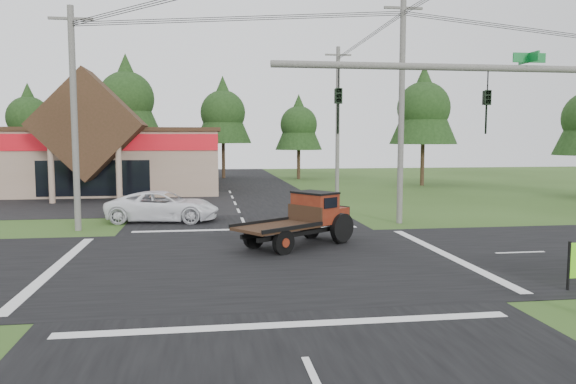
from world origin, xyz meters
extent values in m
plane|color=#2E4819|center=(0.00, 0.00, 0.00)|extent=(120.00, 120.00, 0.00)
cube|color=black|center=(0.00, 0.00, 0.01)|extent=(12.00, 120.00, 0.02)
cube|color=black|center=(0.00, 0.00, 0.01)|extent=(120.00, 12.00, 0.02)
cube|color=black|center=(-14.00, 19.00, 0.01)|extent=(28.00, 14.00, 0.02)
cube|color=gray|center=(-16.00, 30.00, 2.50)|extent=(30.00, 15.00, 5.00)
cube|color=#372716|center=(-16.00, 30.00, 5.05)|extent=(30.40, 15.40, 0.30)
cube|color=#B70E18|center=(-16.00, 22.45, 4.10)|extent=(30.00, 0.12, 1.20)
cube|color=#372716|center=(-10.00, 21.50, 5.30)|extent=(7.78, 4.00, 7.78)
cylinder|color=gray|center=(-12.20, 19.80, 2.00)|extent=(0.40, 0.40, 4.00)
cylinder|color=gray|center=(-7.80, 19.80, 2.00)|extent=(0.40, 0.40, 4.00)
cube|color=black|center=(-10.00, 22.48, 1.50)|extent=(8.00, 0.08, 2.60)
cylinder|color=#595651|center=(3.50, -7.50, 6.00)|extent=(8.00, 0.16, 0.16)
imported|color=black|center=(4.50, -7.50, 5.00)|extent=(0.16, 0.20, 1.00)
imported|color=black|center=(1.00, -7.50, 5.00)|extent=(0.16, 0.20, 1.00)
cube|color=#0C6626|center=(5.50, -7.50, 6.25)|extent=(0.80, 0.04, 0.22)
cylinder|color=#595651|center=(-8.00, 8.00, 5.25)|extent=(0.30, 0.30, 10.50)
cube|color=#595651|center=(-8.00, 8.00, 9.90)|extent=(2.00, 0.12, 0.12)
cylinder|color=#595651|center=(8.00, 8.00, 5.75)|extent=(0.30, 0.30, 11.50)
cube|color=#595651|center=(8.00, 8.00, 10.90)|extent=(2.00, 0.12, 0.12)
cylinder|color=#595651|center=(8.00, 22.00, 5.60)|extent=(0.30, 0.30, 11.20)
cube|color=#595651|center=(8.00, 22.00, 10.60)|extent=(2.00, 0.12, 0.12)
cylinder|color=#332316|center=(-20.00, 42.00, 1.75)|extent=(0.36, 0.36, 3.50)
cone|color=black|center=(-20.00, 42.00, 6.80)|extent=(5.60, 5.60, 6.60)
sphere|color=black|center=(-20.00, 42.00, 6.50)|extent=(4.40, 4.40, 4.40)
cylinder|color=#332316|center=(-10.00, 41.00, 2.27)|extent=(0.36, 0.36, 4.55)
cone|color=black|center=(-10.00, 41.00, 8.84)|extent=(7.28, 7.28, 8.58)
sphere|color=black|center=(-10.00, 41.00, 8.45)|extent=(5.72, 5.72, 5.72)
cylinder|color=#332316|center=(0.00, 42.00, 1.92)|extent=(0.36, 0.36, 3.85)
cone|color=black|center=(0.00, 42.00, 7.48)|extent=(6.16, 6.16, 7.26)
sphere|color=black|center=(0.00, 42.00, 7.15)|extent=(4.84, 4.84, 4.84)
cylinder|color=#332316|center=(8.00, 40.00, 1.57)|extent=(0.36, 0.36, 3.15)
cone|color=black|center=(8.00, 40.00, 6.12)|extent=(5.04, 5.04, 5.94)
sphere|color=black|center=(8.00, 40.00, 5.85)|extent=(3.96, 3.96, 3.96)
cylinder|color=#332316|center=(18.00, 30.00, 1.92)|extent=(0.36, 0.36, 3.85)
cone|color=black|center=(18.00, 30.00, 7.48)|extent=(6.16, 6.16, 7.26)
sphere|color=black|center=(18.00, 30.00, 7.15)|extent=(4.84, 4.84, 4.84)
imported|color=white|center=(-4.18, 10.40, 0.81)|extent=(6.13, 3.47, 1.62)
camera|label=1|loc=(-1.91, -19.70, 4.41)|focal=35.00mm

